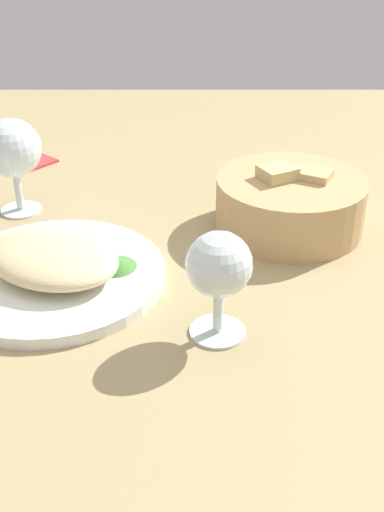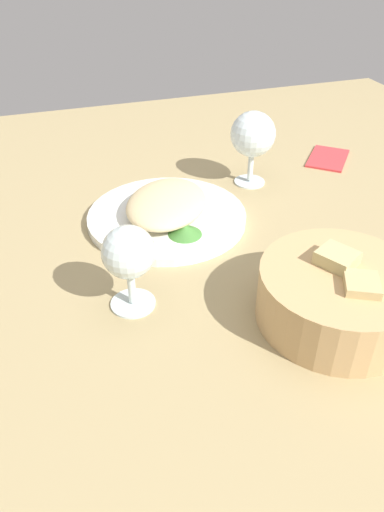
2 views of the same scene
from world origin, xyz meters
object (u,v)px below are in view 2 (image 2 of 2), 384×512
at_px(wine_glass_near, 129,256).
at_px(folded_napkin, 328,157).
at_px(bread_basket, 339,295).
at_px(wine_glass_far, 253,136).
at_px(plate, 167,217).

bearing_deg(wine_glass_near, folded_napkin, 123.40).
height_order(bread_basket, folded_napkin, bread_basket).
relative_size(bread_basket, wine_glass_far, 1.46).
relative_size(bread_basket, folded_napkin, 1.77).
xyz_separation_m(bread_basket, wine_glass_near, (-0.10, -0.23, 0.04)).
bearing_deg(plate, wine_glass_far, 114.39).
bearing_deg(plate, wine_glass_near, -27.94).
height_order(wine_glass_near, wine_glass_far, wine_glass_far).
relative_size(wine_glass_near, folded_napkin, 1.04).
xyz_separation_m(plate, wine_glass_near, (0.18, -0.10, 0.07)).
bearing_deg(wine_glass_far, bread_basket, -7.52).
xyz_separation_m(plate, folded_napkin, (-0.13, 0.37, -0.00)).
xyz_separation_m(wine_glass_near, folded_napkin, (-0.31, 0.47, -0.07)).
distance_m(plate, wine_glass_far, 0.22).
relative_size(plate, bread_basket, 1.31).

